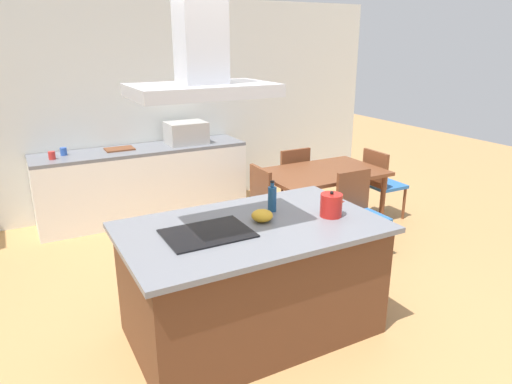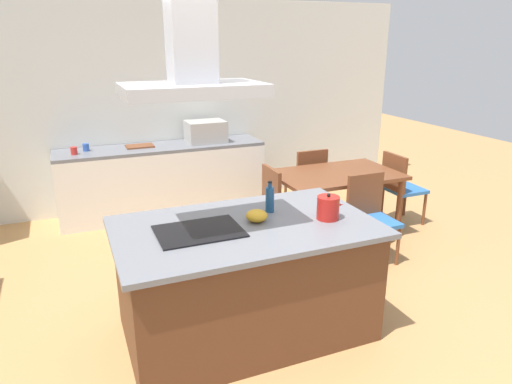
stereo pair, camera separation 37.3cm
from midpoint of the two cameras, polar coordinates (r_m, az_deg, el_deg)
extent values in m
plane|color=tan|center=(5.07, -5.30, -7.52)|extent=(16.00, 16.00, 0.00)
cube|color=silver|center=(6.32, -10.50, 10.25)|extent=(7.20, 0.10, 2.70)
cube|color=#59331E|center=(3.62, 1.77, -10.98)|extent=(1.81, 1.05, 0.86)
cube|color=slate|center=(3.42, 1.84, -4.40)|extent=(1.91, 1.15, 0.04)
cube|color=black|center=(3.30, -3.79, -4.88)|extent=(0.60, 0.44, 0.01)
cylinder|color=#B21E19|center=(3.57, 11.80, -1.95)|extent=(0.17, 0.17, 0.18)
sphere|color=black|center=(3.54, 11.90, -0.42)|extent=(0.03, 0.03, 0.03)
cone|color=#B21E19|center=(3.63, 13.18, -1.59)|extent=(0.06, 0.03, 0.04)
cylinder|color=navy|center=(3.65, 4.64, -0.99)|extent=(0.07, 0.07, 0.20)
cylinder|color=navy|center=(3.61, 4.69, 0.78)|extent=(0.03, 0.03, 0.04)
cylinder|color=black|center=(3.61, 4.70, 1.17)|extent=(0.03, 0.03, 0.01)
ellipsoid|color=gold|center=(3.47, 3.17, -2.97)|extent=(0.16, 0.16, 0.09)
cube|color=white|center=(6.16, -9.58, 1.31)|extent=(2.61, 0.62, 0.86)
cube|color=slate|center=(6.04, -9.80, 5.39)|extent=(2.61, 0.62, 0.04)
cube|color=#B2AFAA|center=(6.16, -4.46, 7.38)|extent=(0.50, 0.38, 0.28)
cylinder|color=red|center=(5.82, -19.73, 4.75)|extent=(0.08, 0.08, 0.09)
cylinder|color=#2D56B2|center=(5.97, -18.46, 5.20)|extent=(0.08, 0.08, 0.09)
cube|color=brown|center=(6.03, -12.35, 5.50)|extent=(0.34, 0.24, 0.02)
cube|color=brown|center=(5.39, 11.78, 2.07)|extent=(1.40, 0.90, 0.04)
cylinder|color=brown|center=(4.90, 7.87, -4.02)|extent=(0.06, 0.06, 0.71)
cylinder|color=brown|center=(5.60, 18.93, -1.99)|extent=(0.06, 0.06, 0.71)
cylinder|color=brown|center=(5.51, 4.02, -1.34)|extent=(0.06, 0.06, 0.71)
cylinder|color=brown|center=(6.14, 14.45, 0.19)|extent=(0.06, 0.06, 0.71)
cube|color=#2D6BB7|center=(6.08, 19.45, 0.28)|extent=(0.42, 0.42, 0.04)
cube|color=brown|center=(5.89, 18.31, 2.28)|extent=(0.04, 0.42, 0.44)
cylinder|color=brown|center=(6.39, 19.40, -0.99)|extent=(0.04, 0.04, 0.41)
cylinder|color=brown|center=(6.15, 21.59, -2.00)|extent=(0.04, 0.04, 0.41)
cylinder|color=brown|center=(6.16, 16.88, -1.43)|extent=(0.04, 0.04, 0.41)
cylinder|color=brown|center=(5.91, 19.05, -2.50)|extent=(0.04, 0.04, 0.41)
cube|color=#2D6BB7|center=(4.92, 16.41, -3.59)|extent=(0.42, 0.42, 0.04)
cube|color=brown|center=(4.98, 15.31, -0.29)|extent=(0.42, 0.04, 0.44)
cylinder|color=brown|center=(4.99, 19.09, -6.35)|extent=(0.04, 0.04, 0.41)
cylinder|color=brown|center=(4.77, 15.80, -7.16)|extent=(0.04, 0.04, 0.41)
cylinder|color=brown|center=(5.24, 16.52, -4.90)|extent=(0.04, 0.04, 0.41)
cylinder|color=brown|center=(5.03, 13.30, -5.60)|extent=(0.04, 0.04, 0.41)
cube|color=#2D6BB7|center=(5.01, 2.02, -2.41)|extent=(0.42, 0.42, 0.04)
cube|color=brown|center=(5.01, 4.03, 0.46)|extent=(0.04, 0.42, 0.44)
cylinder|color=brown|center=(4.88, 0.93, -5.86)|extent=(0.04, 0.04, 0.41)
cylinder|color=brown|center=(5.18, -0.65, -4.35)|extent=(0.04, 0.04, 0.41)
cylinder|color=brown|center=(5.02, 4.72, -5.19)|extent=(0.04, 0.04, 0.41)
cylinder|color=brown|center=(5.32, 2.96, -3.78)|extent=(0.04, 0.04, 0.41)
cube|color=#2D6BB7|center=(6.08, 7.69, 1.20)|extent=(0.42, 0.42, 0.04)
cube|color=brown|center=(5.86, 8.71, 2.93)|extent=(0.42, 0.04, 0.44)
cylinder|color=brown|center=(6.22, 5.34, -0.52)|extent=(0.04, 0.04, 0.41)
cylinder|color=brown|center=(6.39, 8.20, -0.12)|extent=(0.04, 0.04, 0.41)
cylinder|color=brown|center=(5.92, 6.95, -1.55)|extent=(0.04, 0.04, 0.41)
cylinder|color=brown|center=(6.10, 9.91, -1.10)|extent=(0.04, 0.04, 0.41)
cube|color=#ADADB2|center=(3.05, -4.18, 12.39)|extent=(0.90, 0.55, 0.08)
cube|color=#ADADB2|center=(3.03, -4.36, 19.74)|extent=(0.28, 0.24, 0.70)
camera|label=1|loc=(0.19, -87.20, 0.92)|focal=32.64mm
camera|label=2|loc=(0.19, 92.80, -0.92)|focal=32.64mm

